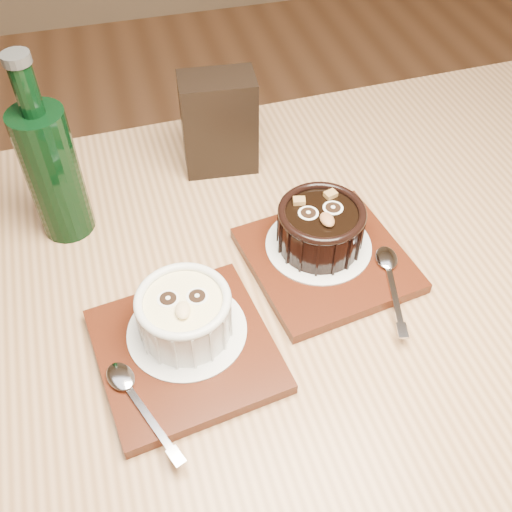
{
  "coord_description": "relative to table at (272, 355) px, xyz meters",
  "views": [
    {
      "loc": [
        -0.02,
        -0.2,
        1.3
      ],
      "look_at": [
        0.09,
        0.23,
        0.81
      ],
      "focal_mm": 42.0,
      "sensor_mm": 36.0,
      "label": 1
    }
  ],
  "objects": [
    {
      "name": "table",
      "position": [
        0.0,
        0.0,
        0.0
      ],
      "size": [
        1.23,
        0.84,
        0.75
      ],
      "rotation": [
        0.0,
        0.0,
        0.04
      ],
      "color": "#90643F",
      "rests_on": "ground"
    },
    {
      "name": "tray_left",
      "position": [
        -0.11,
        -0.03,
        0.1
      ],
      "size": [
        0.2,
        0.2,
        0.01
      ],
      "primitive_type": "cube",
      "rotation": [
        0.0,
        0.0,
        0.14
      ],
      "color": "#471A0B",
      "rests_on": "table"
    },
    {
      "name": "doily_left",
      "position": [
        -0.1,
        -0.01,
        0.11
      ],
      "size": [
        0.13,
        0.13,
        0.0
      ],
      "primitive_type": "cylinder",
      "color": "white",
      "rests_on": "tray_left"
    },
    {
      "name": "ramekin_white",
      "position": [
        -0.1,
        -0.01,
        0.14
      ],
      "size": [
        0.1,
        0.1,
        0.06
      ],
      "rotation": [
        0.0,
        0.0,
        -0.16
      ],
      "color": "silver",
      "rests_on": "doily_left"
    },
    {
      "name": "spoon_left",
      "position": [
        -0.16,
        -0.08,
        0.11
      ],
      "size": [
        0.07,
        0.13,
        0.01
      ],
      "primitive_type": null,
      "rotation": [
        0.0,
        0.0,
        0.39
      ],
      "color": "silver",
      "rests_on": "tray_left"
    },
    {
      "name": "tray_right",
      "position": [
        0.08,
        0.05,
        0.1
      ],
      "size": [
        0.21,
        0.21,
        0.01
      ],
      "primitive_type": "cube",
      "rotation": [
        0.0,
        0.0,
        0.15
      ],
      "color": "#471A0B",
      "rests_on": "table"
    },
    {
      "name": "doily_right",
      "position": [
        0.08,
        0.07,
        0.11
      ],
      "size": [
        0.13,
        0.13,
        0.0
      ],
      "primitive_type": "cylinder",
      "color": "white",
      "rests_on": "tray_right"
    },
    {
      "name": "ramekin_dark",
      "position": [
        0.08,
        0.07,
        0.14
      ],
      "size": [
        0.1,
        0.1,
        0.06
      ],
      "rotation": [
        0.0,
        0.0,
        0.03
      ],
      "color": "black",
      "rests_on": "doily_right"
    },
    {
      "name": "spoon_right",
      "position": [
        0.14,
        -0.01,
        0.11
      ],
      "size": [
        0.06,
        0.14,
        0.01
      ],
      "primitive_type": null,
      "rotation": [
        0.0,
        0.0,
        -0.25
      ],
      "color": "silver",
      "rests_on": "tray_right"
    },
    {
      "name": "condiment_stand",
      "position": [
        0.0,
        0.27,
        0.16
      ],
      "size": [
        0.11,
        0.07,
        0.14
      ],
      "primitive_type": "cube",
      "rotation": [
        0.0,
        0.0,
        -0.09
      ],
      "color": "black",
      "rests_on": "table"
    },
    {
      "name": "green_bottle",
      "position": [
        -0.22,
        0.2,
        0.19
      ],
      "size": [
        0.06,
        0.06,
        0.24
      ],
      "color": "black",
      "rests_on": "table"
    }
  ]
}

